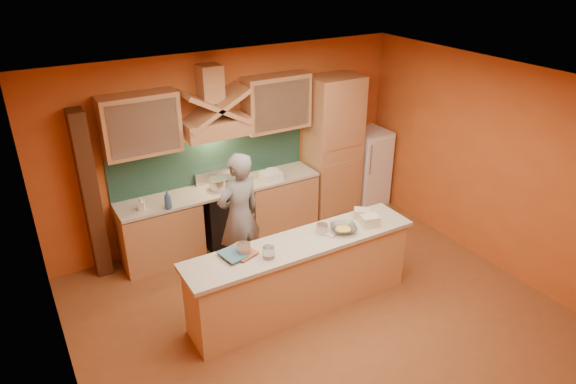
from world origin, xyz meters
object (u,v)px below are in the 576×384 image
mixing_bowl (343,229)px  person (239,216)px  fridge (368,167)px  stove (223,216)px  kitchen_scale (322,230)px

mixing_bowl → person: bearing=129.0°
fridge → mixing_bowl: (-1.94, -1.95, 0.33)m
person → stove: bearing=-107.4°
kitchen_scale → fridge: bearing=49.8°
fridge → kitchen_scale: fridge is taller
kitchen_scale → mixing_bowl: bearing=-12.4°
fridge → mixing_bowl: 2.77m
fridge → person: size_ratio=0.74×
fridge → person: person is taller
person → mixing_bowl: person is taller
stove → person: person is taller
fridge → mixing_bowl: size_ratio=4.19×
person → mixing_bowl: size_ratio=5.69×
fridge → person: (-2.82, -0.86, 0.23)m
stove → fridge: 2.71m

